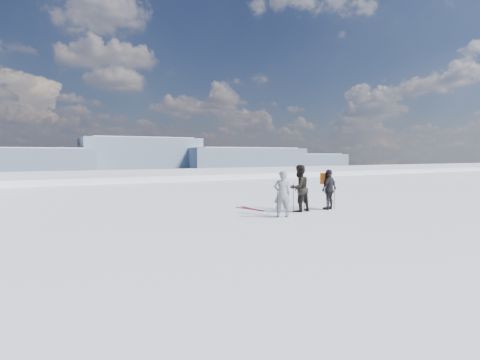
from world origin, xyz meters
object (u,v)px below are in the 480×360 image
object	(u,v)px
skier_grey	(282,194)
skis_loose	(251,209)
skier_dark	(299,188)
skier_pack	(329,189)

from	to	relation	value
skier_grey	skis_loose	xyz separation A→B (m)	(-0.06, 2.36, -0.90)
skier_dark	skier_pack	xyz separation A→B (m)	(1.54, -0.13, -0.11)
skier_dark	skis_loose	xyz separation A→B (m)	(-1.49, 1.55, -0.99)
skier_grey	skis_loose	world-z (taller)	skier_grey
skier_dark	skis_loose	size ratio (longest dim) A/B	1.19
skier_pack	skier_grey	bearing A→B (deg)	-5.21
skier_pack	skis_loose	distance (m)	3.58
skier_grey	skier_pack	xyz separation A→B (m)	(2.98, 0.68, -0.01)
skier_dark	skier_grey	bearing A→B (deg)	21.85
skier_pack	skis_loose	bearing A→B (deg)	-47.11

